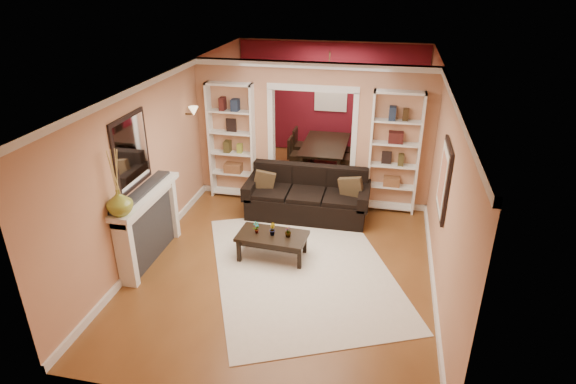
% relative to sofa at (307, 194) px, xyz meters
% --- Properties ---
extents(floor, '(8.00, 8.00, 0.00)m').
position_rel_sofa_xyz_m(floor, '(-0.05, -0.45, -0.44)').
color(floor, brown).
rests_on(floor, ground).
extents(ceiling, '(8.00, 8.00, 0.00)m').
position_rel_sofa_xyz_m(ceiling, '(-0.05, -0.45, 2.26)').
color(ceiling, white).
rests_on(ceiling, ground).
extents(wall_back, '(8.00, 0.00, 8.00)m').
position_rel_sofa_xyz_m(wall_back, '(-0.05, 3.55, 0.91)').
color(wall_back, tan).
rests_on(wall_back, ground).
extents(wall_front, '(8.00, 0.00, 8.00)m').
position_rel_sofa_xyz_m(wall_front, '(-0.05, -4.45, 0.91)').
color(wall_front, tan).
rests_on(wall_front, ground).
extents(wall_left, '(0.00, 8.00, 8.00)m').
position_rel_sofa_xyz_m(wall_left, '(-2.30, -0.45, 0.91)').
color(wall_left, tan).
rests_on(wall_left, ground).
extents(wall_right, '(0.00, 8.00, 8.00)m').
position_rel_sofa_xyz_m(wall_right, '(2.20, -0.45, 0.91)').
color(wall_right, tan).
rests_on(wall_right, ground).
extents(partition_wall, '(4.50, 0.15, 2.70)m').
position_rel_sofa_xyz_m(partition_wall, '(-0.05, 0.75, 0.91)').
color(partition_wall, tan).
rests_on(partition_wall, floor).
extents(red_back_panel, '(4.44, 0.04, 2.64)m').
position_rel_sofa_xyz_m(red_back_panel, '(-0.05, 3.52, 0.88)').
color(red_back_panel, maroon).
rests_on(red_back_panel, floor).
extents(dining_window, '(0.78, 0.03, 0.98)m').
position_rel_sofa_xyz_m(dining_window, '(-0.05, 3.48, 1.11)').
color(dining_window, '#8CA5CC').
rests_on(dining_window, wall_back).
extents(area_rug, '(3.81, 4.34, 0.01)m').
position_rel_sofa_xyz_m(area_rug, '(0.24, -1.75, -0.44)').
color(area_rug, beige).
rests_on(area_rug, floor).
extents(sofa, '(2.26, 0.98, 0.89)m').
position_rel_sofa_xyz_m(sofa, '(0.00, 0.00, 0.00)').
color(sofa, black).
rests_on(sofa, floor).
extents(pillow_left, '(0.39, 0.17, 0.37)m').
position_rel_sofa_xyz_m(pillow_left, '(-0.80, -0.02, 0.18)').
color(pillow_left, '#4E3B21').
rests_on(pillow_left, sofa).
extents(pillow_right, '(0.43, 0.20, 0.42)m').
position_rel_sofa_xyz_m(pillow_right, '(0.80, -0.02, 0.20)').
color(pillow_right, '#4E3B21').
rests_on(pillow_right, sofa).
extents(coffee_table, '(1.13, 0.66, 0.41)m').
position_rel_sofa_xyz_m(coffee_table, '(-0.29, -1.52, -0.24)').
color(coffee_table, black).
rests_on(coffee_table, floor).
extents(plant_left, '(0.12, 0.13, 0.20)m').
position_rel_sofa_xyz_m(plant_left, '(-0.54, -1.52, 0.07)').
color(plant_left, '#336626').
rests_on(plant_left, coffee_table).
extents(plant_center, '(0.12, 0.13, 0.20)m').
position_rel_sofa_xyz_m(plant_center, '(-0.29, -1.52, 0.07)').
color(plant_center, '#336626').
rests_on(plant_center, coffee_table).
extents(plant_right, '(0.11, 0.11, 0.17)m').
position_rel_sofa_xyz_m(plant_right, '(-0.04, -1.52, 0.06)').
color(plant_right, '#336626').
rests_on(plant_right, coffee_table).
extents(bookshelf_left, '(0.90, 0.30, 2.30)m').
position_rel_sofa_xyz_m(bookshelf_left, '(-1.60, 0.58, 0.71)').
color(bookshelf_left, white).
rests_on(bookshelf_left, floor).
extents(bookshelf_right, '(0.90, 0.30, 2.30)m').
position_rel_sofa_xyz_m(bookshelf_right, '(1.50, 0.58, 0.71)').
color(bookshelf_right, white).
rests_on(bookshelf_right, floor).
extents(fireplace, '(0.32, 1.70, 1.16)m').
position_rel_sofa_xyz_m(fireplace, '(-2.14, -1.95, 0.14)').
color(fireplace, white).
rests_on(fireplace, floor).
extents(vase, '(0.44, 0.44, 0.37)m').
position_rel_sofa_xyz_m(vase, '(-2.14, -2.65, 0.90)').
color(vase, olive).
rests_on(vase, fireplace).
extents(mirror, '(0.03, 0.95, 1.10)m').
position_rel_sofa_xyz_m(mirror, '(-2.28, -1.95, 1.36)').
color(mirror, silver).
rests_on(mirror, wall_left).
extents(wall_sconce, '(0.18, 0.18, 0.22)m').
position_rel_sofa_xyz_m(wall_sconce, '(-2.20, 0.10, 1.39)').
color(wall_sconce, '#FFE0A5').
rests_on(wall_sconce, wall_left).
extents(framed_art, '(0.04, 0.85, 1.05)m').
position_rel_sofa_xyz_m(framed_art, '(2.16, -1.45, 1.11)').
color(framed_art, black).
rests_on(framed_art, wall_right).
extents(dining_table, '(1.77, 0.99, 0.62)m').
position_rel_sofa_xyz_m(dining_table, '(0.04, 2.34, -0.13)').
color(dining_table, black).
rests_on(dining_table, floor).
extents(dining_chair_nw, '(0.54, 0.54, 0.83)m').
position_rel_sofa_xyz_m(dining_chair_nw, '(-0.51, 2.04, -0.03)').
color(dining_chair_nw, black).
rests_on(dining_chair_nw, floor).
extents(dining_chair_ne, '(0.55, 0.55, 0.86)m').
position_rel_sofa_xyz_m(dining_chair_ne, '(0.59, 2.04, -0.01)').
color(dining_chair_ne, black).
rests_on(dining_chair_ne, floor).
extents(dining_chair_sw, '(0.49, 0.49, 0.86)m').
position_rel_sofa_xyz_m(dining_chair_sw, '(-0.51, 2.64, -0.01)').
color(dining_chair_sw, black).
rests_on(dining_chair_sw, floor).
extents(dining_chair_se, '(0.45, 0.45, 0.77)m').
position_rel_sofa_xyz_m(dining_chair_se, '(0.59, 2.64, -0.06)').
color(dining_chair_se, black).
rests_on(dining_chair_se, floor).
extents(chandelier, '(0.50, 0.50, 0.30)m').
position_rel_sofa_xyz_m(chandelier, '(-0.05, 2.25, 1.58)').
color(chandelier, '#3C2E1B').
rests_on(chandelier, ceiling).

